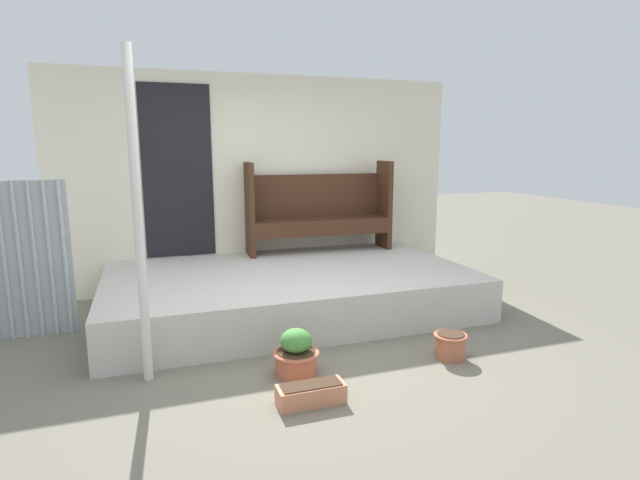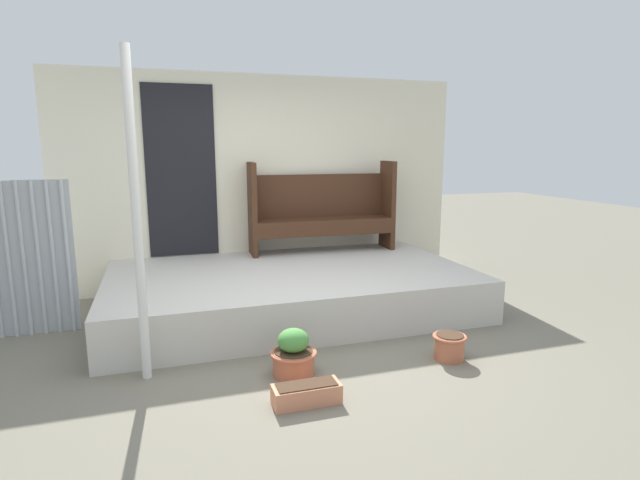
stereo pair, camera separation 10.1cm
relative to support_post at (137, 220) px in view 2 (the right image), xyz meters
name	(u,v)px [view 2 (the right image)]	position (x,y,z in m)	size (l,w,h in m)	color
ground_plane	(304,350)	(1.29, 0.13, -1.22)	(24.00, 24.00, 0.00)	#706B5B
porch_slab	(291,290)	(1.46, 1.23, -1.00)	(3.77, 2.20, 0.44)	beige
house_wall	(264,182)	(1.42, 2.36, 0.09)	(4.97, 0.08, 2.60)	beige
support_post	(137,220)	(0.00, 0.00, 0.00)	(0.07, 0.07, 2.44)	silver
bench	(322,208)	(2.09, 2.10, -0.23)	(1.82, 0.46, 1.12)	#422616
flower_pot_left	(294,354)	(1.09, -0.29, -1.06)	(0.37, 0.37, 0.37)	#B26042
flower_pot_middle	(449,346)	(2.39, -0.42, -1.10)	(0.28, 0.28, 0.22)	#B26042
planter_box_rect	(306,394)	(1.05, -0.75, -1.15)	(0.47, 0.18, 0.14)	tan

